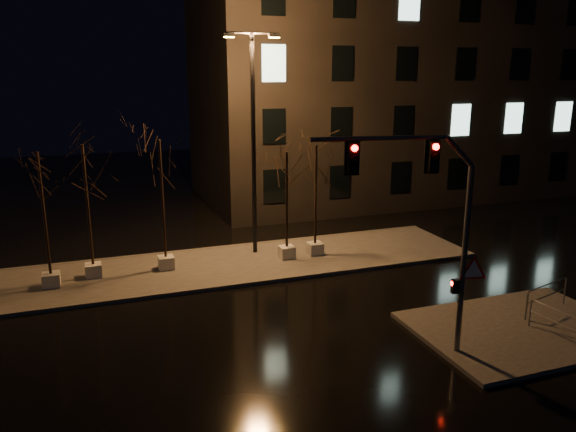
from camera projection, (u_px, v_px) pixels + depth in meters
name	position (u px, v px, depth m)	size (l,w,h in m)	color
ground	(275.00, 321.00, 19.44)	(90.00, 90.00, 0.00)	black
median	(232.00, 265.00, 24.89)	(22.00, 5.00, 0.15)	#45433D
sidewalk_corner	(521.00, 329.00, 18.68)	(7.00, 5.00, 0.15)	#45433D
building	(384.00, 84.00, 38.53)	(25.00, 12.00, 15.00)	black
tree_0	(40.00, 183.00, 21.14)	(1.80, 1.80, 5.49)	silver
tree_1	(85.00, 175.00, 22.17)	(1.80, 1.80, 5.63)	silver
tree_2	(161.00, 169.00, 23.09)	(1.80, 1.80, 5.72)	silver
tree_3	(287.00, 176.00, 24.61)	(1.80, 1.80, 4.99)	silver
tree_4	(316.00, 170.00, 25.08)	(1.80, 1.80, 5.22)	silver
traffic_signal_mast	(432.00, 215.00, 15.91)	(5.26, 1.24, 6.56)	slate
streetlight_main	(253.00, 130.00, 24.96)	(2.47, 0.56, 9.88)	black
guard_rail_a	(547.00, 293.00, 19.69)	(2.36, 0.68, 1.05)	slate
guard_rail_b	(557.00, 320.00, 17.70)	(0.28, 2.07, 0.99)	slate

